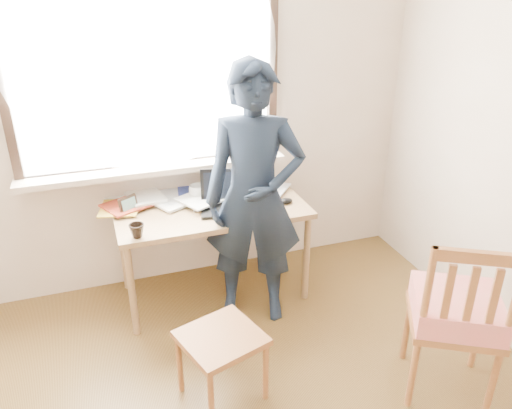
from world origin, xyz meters
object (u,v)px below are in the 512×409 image
object	(u,v)px
desk	(212,217)
work_chair	(221,345)
mug_dark	(137,231)
mug_white	(198,192)
person	(254,198)
side_chair	(456,312)
laptop	(227,200)

from	to	relation	value
desk	work_chair	bearing A→B (deg)	-102.10
mug_dark	work_chair	bearing A→B (deg)	-65.71
work_chair	desk	bearing A→B (deg)	77.90
desk	mug_white	bearing A→B (deg)	105.48
desk	mug_dark	bearing A→B (deg)	-154.19
desk	mug_white	world-z (taller)	mug_white
mug_dark	work_chair	size ratio (longest dim) A/B	0.19
mug_white	person	bearing A→B (deg)	-61.53
side_chair	person	size ratio (longest dim) A/B	0.58
mug_dark	side_chair	bearing A→B (deg)	-35.04
laptop	side_chair	xyz separation A→B (m)	(0.89, -1.30, -0.23)
desk	side_chair	distance (m)	1.67
side_chair	work_chair	bearing A→B (deg)	163.53
work_chair	laptop	bearing A→B (deg)	71.42
laptop	mug_dark	distance (m)	0.68
mug_white	person	size ratio (longest dim) A/B	0.07
mug_dark	work_chair	xyz separation A→B (m)	(0.32, -0.72, -0.39)
work_chair	person	world-z (taller)	person
desk	side_chair	world-z (taller)	side_chair
laptop	desk	bearing A→B (deg)	164.88
person	desk	bearing A→B (deg)	144.59
desk	laptop	bearing A→B (deg)	-15.12
work_chair	person	distance (m)	0.95
desk	side_chair	size ratio (longest dim) A/B	1.30
work_chair	side_chair	world-z (taller)	side_chair
mug_white	mug_dark	distance (m)	0.65
mug_white	side_chair	distance (m)	1.85
mug_dark	person	xyz separation A→B (m)	(0.74, -0.04, 0.13)
mug_white	mug_dark	xyz separation A→B (m)	(-0.48, -0.44, -0.01)
mug_white	work_chair	distance (m)	1.23
desk	laptop	xyz separation A→B (m)	(0.11, -0.03, 0.13)
laptop	side_chair	bearing A→B (deg)	-55.63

